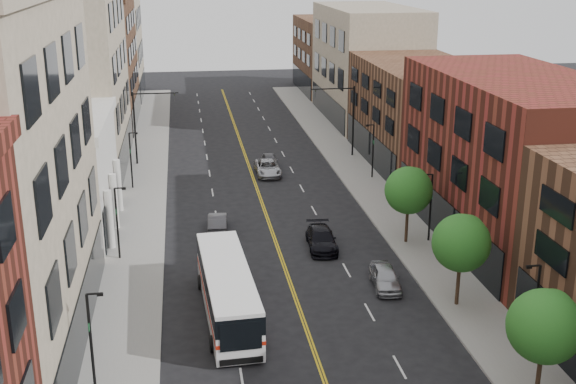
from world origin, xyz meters
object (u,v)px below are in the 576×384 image
car_lane_behind (217,222)px  car_lane_b (268,168)px  car_parked_far (385,277)px  city_bus (227,288)px  car_lane_c (270,160)px  car_lane_a (321,239)px

car_lane_behind → car_lane_b: bearing=-108.0°
car_parked_far → car_lane_b: 25.94m
car_lane_b → city_bus: bearing=-101.9°
car_lane_b → car_lane_c: car_lane_b is taller
city_bus → car_lane_behind: size_ratio=2.92×
car_lane_c → car_lane_behind: bearing=-107.6°
car_lane_behind → car_lane_b: size_ratio=0.81×
car_lane_behind → car_lane_c: 17.89m
car_parked_far → car_lane_behind: size_ratio=1.01×
city_bus → car_lane_a: city_bus is taller
car_parked_far → car_lane_b: car_parked_far is taller
city_bus → car_lane_behind: city_bus is taller
car_lane_a → car_lane_c: (-1.06, 21.42, -0.05)m
car_lane_a → car_lane_c: size_ratio=1.27×
car_lane_behind → city_bus: bearing=92.9°
car_lane_b → car_lane_behind: bearing=-111.8°
car_parked_far → car_lane_b: bearing=104.4°
car_lane_behind → car_lane_c: size_ratio=1.06×
car_lane_a → car_lane_b: bearing=98.2°
car_lane_a → city_bus: bearing=-125.0°
car_parked_far → city_bus: bearing=-162.0°
car_lane_a → car_lane_b: 18.79m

